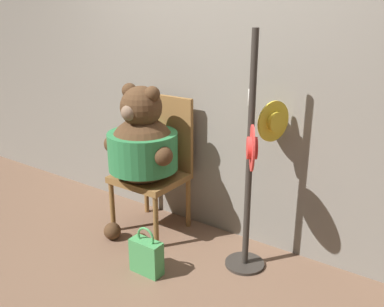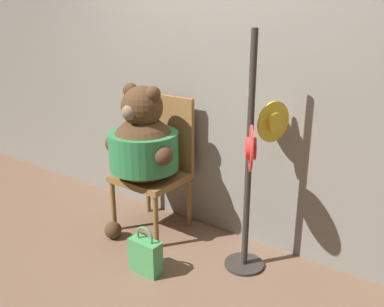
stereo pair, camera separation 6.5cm
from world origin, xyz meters
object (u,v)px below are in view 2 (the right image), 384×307
at_px(teddy_bear, 143,146).
at_px(handbag_on_ground, 145,255).
at_px(chair, 158,161).
at_px(hat_display_rack, 254,159).

distance_m(teddy_bear, handbag_on_ground, 0.83).
xyz_separation_m(chair, hat_display_rack, (0.91, -0.09, 0.24)).
distance_m(chair, handbag_on_ground, 0.83).
distance_m(chair, hat_display_rack, 0.95).
bearing_deg(teddy_bear, handbag_on_ground, -48.12).
bearing_deg(chair, teddy_bear, -89.06).
xyz_separation_m(hat_display_rack, handbag_on_ground, (-0.54, -0.50, -0.67)).
distance_m(hat_display_rack, handbag_on_ground, 1.00).
height_order(teddy_bear, hat_display_rack, hat_display_rack).
bearing_deg(hat_display_rack, handbag_on_ground, -136.90).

